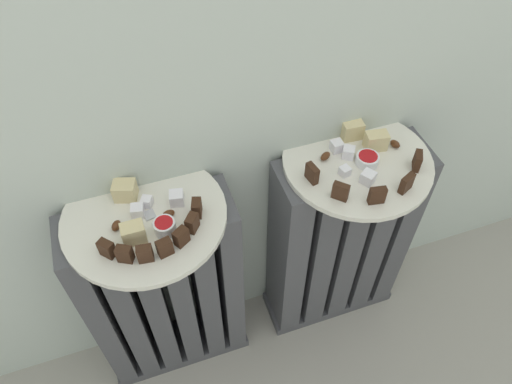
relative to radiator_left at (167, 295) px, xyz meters
The scene contains 35 objects.
radiator_left is the anchor object (origin of this frame).
radiator_right 0.44m from the radiator_left, ahead, with size 0.36×0.13×0.58m.
plate_left 0.30m from the radiator_left, ahead, with size 0.31×0.31×0.01m, color silver.
plate_right 0.54m from the radiator_left, ahead, with size 0.31×0.31×0.01m, color silver.
dark_cake_slice_left_0 0.34m from the radiator_left, 137.48° to the right, with size 0.03×0.02×0.03m, color #382114.
dark_cake_slice_left_1 0.34m from the radiator_left, 117.60° to the right, with size 0.03×0.02×0.03m, color #382114.
dark_cake_slice_left_2 0.34m from the radiator_left, 97.73° to the right, with size 0.03×0.02×0.03m, color #382114.
dark_cake_slice_left_3 0.34m from the radiator_left, 77.85° to the right, with size 0.03×0.02×0.03m, color #382114.
dark_cake_slice_left_4 0.34m from the radiator_left, 57.98° to the right, with size 0.03×0.02×0.03m, color #382114.
dark_cake_slice_left_5 0.34m from the radiator_left, 38.10° to the right, with size 0.03×0.02×0.03m, color #382114.
dark_cake_slice_left_6 0.34m from the radiator_left, 18.23° to the right, with size 0.03×0.02×0.03m, color #382114.
marble_cake_slice_left_0 0.33m from the radiator_left, 113.39° to the left, with size 0.04×0.03×0.04m, color beige.
marble_cake_slice_left_1 0.33m from the radiator_left, 115.38° to the right, with size 0.04×0.03×0.04m, color beige.
turkish_delight_left_0 0.33m from the radiator_left, ahead, with size 0.03×0.03×0.03m, color white.
turkish_delight_left_1 0.32m from the radiator_left, 61.82° to the left, with size 0.02×0.02×0.02m, color white.
turkish_delight_left_2 0.32m from the radiator_left, 163.85° to the left, with size 0.02×0.02×0.02m, color white.
medjool_date_left_0 0.32m from the radiator_left, 162.64° to the right, with size 0.02×0.02×0.02m, color #4C2814.
medjool_date_left_1 0.33m from the radiator_left, 73.70° to the left, with size 0.03×0.02×0.02m, color #4C2814.
medjool_date_left_2 0.32m from the radiator_left, 24.49° to the right, with size 0.02×0.02×0.01m, color #4C2814.
jam_bowl_left 0.33m from the radiator_left, 58.71° to the right, with size 0.04×0.04×0.03m.
dark_cake_slice_right_0 0.46m from the radiator_left, ahead, with size 0.03×0.01×0.04m, color #382114.
dark_cake_slice_right_1 0.49m from the radiator_left, 12.81° to the right, with size 0.03×0.01×0.04m, color #382114.
dark_cake_slice_right_2 0.55m from the radiator_left, 15.03° to the right, with size 0.03×0.01×0.04m, color #382114.
dark_cake_slice_right_3 0.60m from the radiator_left, 12.05° to the right, with size 0.03×0.01×0.04m, color #382114.
dark_cake_slice_right_4 0.63m from the radiator_left, ahead, with size 0.03×0.01×0.04m, color #382114.
marble_cake_slice_right_0 0.57m from the radiator_left, ahead, with size 0.04×0.03×0.04m, color beige.
marble_cake_slice_right_1 0.59m from the radiator_left, ahead, with size 0.05×0.03×0.04m, color beige.
turkish_delight_right_0 0.53m from the radiator_left, ahead, with size 0.02×0.02×0.02m, color white.
turkish_delight_right_1 0.54m from the radiator_left, ahead, with size 0.02×0.02×0.02m, color white.
turkish_delight_right_2 0.51m from the radiator_left, ahead, with size 0.02×0.02×0.02m, color white.
turkish_delight_right_3 0.52m from the radiator_left, ahead, with size 0.02×0.02×0.02m, color white.
medjool_date_right_0 0.49m from the radiator_left, ahead, with size 0.03×0.01×0.02m, color #4C2814.
medjool_date_right_1 0.62m from the radiator_left, ahead, with size 0.02×0.02×0.01m, color #4C2814.
jam_bowl_right 0.56m from the radiator_left, ahead, with size 0.05×0.05×0.02m.
fork 0.31m from the radiator_left, 65.96° to the right, with size 0.03×0.09×0.00m.
Camera 1 is at (-0.20, -0.31, 1.31)m, focal length 34.23 mm.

